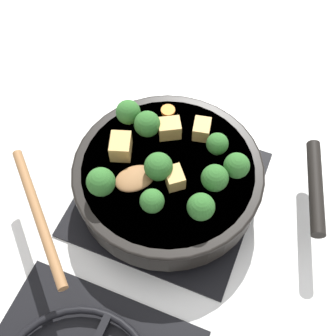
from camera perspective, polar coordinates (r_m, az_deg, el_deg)
The scene contains 19 objects.
ground_plane at distance 0.86m, azimuth -0.00°, elevation -3.11°, with size 2.40×2.40×0.00m, color silver.
front_burner_grate at distance 0.85m, azimuth -0.00°, elevation -2.71°, with size 0.31×0.31×0.03m.
skillet_pan at distance 0.81m, azimuth 0.15°, elevation -1.04°, with size 0.44×0.33×0.06m.
wooden_spoon at distance 0.76m, azimuth -10.82°, elevation -3.81°, with size 0.25×0.25×0.02m.
tofu_cube_center_large at distance 0.82m, azimuth 0.18°, elevation 4.86°, with size 0.04×0.03×0.03m, color tan.
tofu_cube_near_handle at distance 0.82m, azimuth 4.13°, elevation 4.75°, with size 0.04×0.03×0.03m, color tan.
tofu_cube_east_chunk at distance 0.80m, azimuth -5.75°, elevation 2.69°, with size 0.04×0.03×0.03m, color tan.
tofu_cube_west_chunk at distance 0.76m, azimuth 0.78°, elevation -1.20°, with size 0.04×0.03×0.03m, color tan.
broccoli_floret_near_spoon at distance 0.80m, azimuth -2.55°, elevation 5.36°, with size 0.05×0.05×0.05m.
broccoli_floret_center_top at distance 0.82m, azimuth -4.87°, elevation 6.78°, with size 0.04×0.04×0.05m.
broccoli_floret_east_rim at distance 0.76m, azimuth 8.37°, elevation 0.27°, with size 0.04×0.04×0.05m.
broccoli_floret_west_rim at distance 0.79m, azimuth 6.03°, elevation 2.93°, with size 0.04×0.04×0.05m.
broccoli_floret_north_edge at distance 0.75m, azimuth -8.18°, elevation -1.71°, with size 0.05×0.05×0.05m.
broccoli_floret_south_cluster at distance 0.75m, azimuth 5.73°, elevation -1.24°, with size 0.04×0.04×0.05m.
broccoli_floret_mid_floret at distance 0.75m, azimuth -1.17°, elevation 0.15°, with size 0.05×0.05×0.05m.
broccoli_floret_small_inner at distance 0.72m, azimuth 4.04°, elevation -4.76°, with size 0.04×0.04×0.05m.
broccoli_floret_tall_stem at distance 0.73m, azimuth -1.95°, elevation -4.07°, with size 0.04×0.04×0.05m.
carrot_slice_orange_thin at distance 0.86m, azimuth 0.00°, elevation 7.04°, with size 0.03×0.03×0.01m, color orange.
carrot_slice_near_center at distance 0.84m, azimuth -2.49°, elevation 5.83°, with size 0.02×0.02×0.01m, color orange.
Camera 1 is at (-0.16, 0.39, 0.75)m, focal length 50.00 mm.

